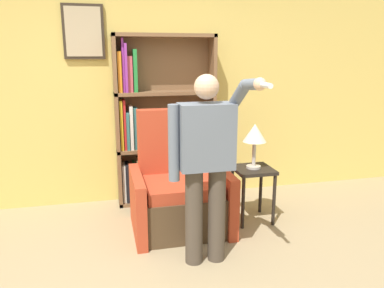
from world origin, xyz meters
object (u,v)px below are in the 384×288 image
armchair (179,192)px  side_table (253,178)px  bookcase (155,122)px  person_standing (206,159)px  table_lamp (255,135)px

armchair → side_table: 0.81m
bookcase → person_standing: bearing=-81.9°
side_table → person_standing: bearing=-135.7°
bookcase → table_lamp: bearing=-40.8°
armchair → side_table: bearing=-2.0°
armchair → table_lamp: armchair is taller
bookcase → table_lamp: size_ratio=4.19×
table_lamp → person_standing: bearing=-135.7°
bookcase → side_table: bookcase is taller
person_standing → side_table: (0.72, 0.70, -0.45)m
side_table → table_lamp: table_lamp is taller
table_lamp → side_table: bearing=-135.0°
side_table → armchair: bearing=178.0°
side_table → bookcase: bearing=139.2°
bookcase → table_lamp: 1.23m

